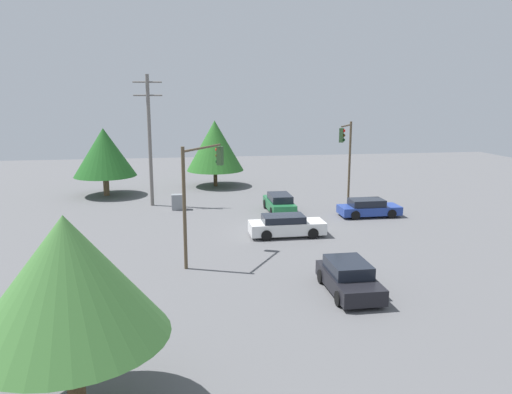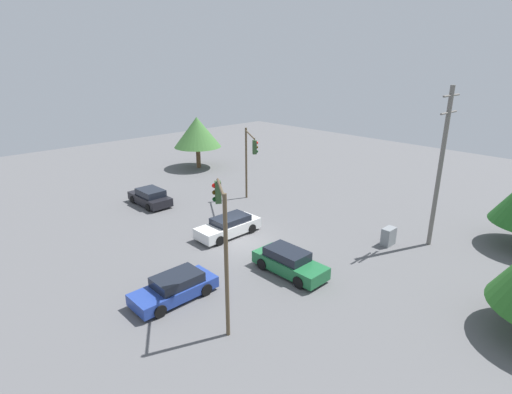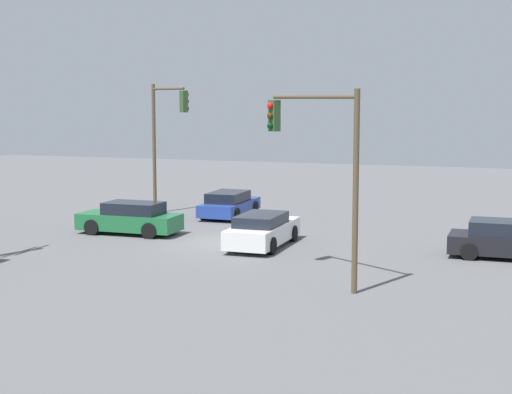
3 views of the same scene
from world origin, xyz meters
name	(u,v)px [view 3 (image 3 of 3)]	position (x,y,z in m)	size (l,w,h in m)	color
ground_plane	(225,243)	(0.00, 0.00, 0.00)	(80.00, 80.00, 0.00)	#5B5B5E
sedan_white	(262,230)	(0.12, 1.69, 0.66)	(4.71, 1.92, 1.35)	silver
sedan_dark	(506,240)	(-0.71, 11.04, 0.67)	(2.03, 4.26, 1.41)	black
sedan_green	(130,218)	(-0.77, -4.76, 0.69)	(1.87, 4.50, 1.42)	#1E6638
sedan_blue	(229,204)	(-6.93, -2.47, 0.62)	(4.41, 1.94, 1.28)	#233D93
traffic_signal_main	(320,151)	(5.61, 5.45, 4.29)	(2.39, 3.57, 6.24)	brown
traffic_signal_cross	(166,127)	(-6.22, -5.61, 4.49)	(1.85, 2.72, 6.67)	brown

